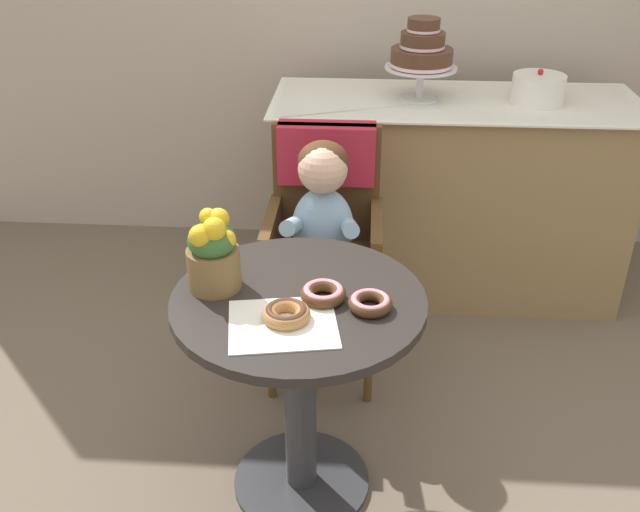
% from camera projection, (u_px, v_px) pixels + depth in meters
% --- Properties ---
extents(ground_plane, '(8.00, 8.00, 0.00)m').
position_uv_depth(ground_plane, '(302.00, 482.00, 2.34)').
color(ground_plane, '#6B5B4C').
extents(cafe_table, '(0.72, 0.72, 0.72)m').
position_uv_depth(cafe_table, '(299.00, 358.00, 2.09)').
color(cafe_table, '#282321').
rests_on(cafe_table, ground).
extents(wicker_chair, '(0.42, 0.45, 0.95)m').
position_uv_depth(wicker_chair, '(325.00, 214.00, 2.63)').
color(wicker_chair, brown).
rests_on(wicker_chair, ground).
extents(seated_child, '(0.27, 0.32, 0.73)m').
position_uv_depth(seated_child, '(322.00, 224.00, 2.48)').
color(seated_child, '#8CADCC').
rests_on(seated_child, ground).
extents(paper_napkin, '(0.32, 0.29, 0.00)m').
position_uv_depth(paper_napkin, '(283.00, 324.00, 1.87)').
color(paper_napkin, white).
rests_on(paper_napkin, cafe_table).
extents(donut_front, '(0.13, 0.13, 0.04)m').
position_uv_depth(donut_front, '(286.00, 313.00, 1.87)').
color(donut_front, '#AD7542').
rests_on(donut_front, cafe_table).
extents(donut_mid, '(0.13, 0.13, 0.04)m').
position_uv_depth(donut_mid, '(323.00, 293.00, 1.96)').
color(donut_mid, '#4C2D19').
rests_on(donut_mid, cafe_table).
extents(donut_side, '(0.12, 0.12, 0.04)m').
position_uv_depth(donut_side, '(370.00, 302.00, 1.92)').
color(donut_side, '#4C2D19').
rests_on(donut_side, cafe_table).
extents(flower_vase, '(0.15, 0.15, 0.23)m').
position_uv_depth(flower_vase, '(213.00, 252.00, 1.98)').
color(flower_vase, brown).
rests_on(flower_vase, cafe_table).
extents(display_counter, '(1.56, 0.62, 0.90)m').
position_uv_depth(display_counter, '(448.00, 197.00, 3.21)').
color(display_counter, '#93754C').
rests_on(display_counter, ground).
extents(tiered_cake_stand, '(0.30, 0.30, 0.33)m').
position_uv_depth(tiered_cake_stand, '(422.00, 53.00, 2.91)').
color(tiered_cake_stand, silver).
rests_on(tiered_cake_stand, display_counter).
extents(round_layer_cake, '(0.22, 0.22, 0.14)m').
position_uv_depth(round_layer_cake, '(538.00, 89.00, 2.93)').
color(round_layer_cake, white).
rests_on(round_layer_cake, display_counter).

